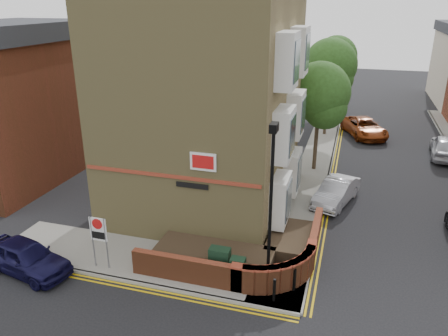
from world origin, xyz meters
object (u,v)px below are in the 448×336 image
utility_cabinet_large (220,262)px  zone_sign (99,233)px  lamppost (270,208)px  silver_car_near (336,192)px  navy_hatchback (26,257)px

utility_cabinet_large → zone_sign: size_ratio=0.55×
lamppost → utility_cabinet_large: lamppost is taller
zone_sign → silver_car_near: (8.60, 8.99, -0.99)m
lamppost → silver_car_near: size_ratio=1.60×
utility_cabinet_large → navy_hatchback: bearing=-166.4°
zone_sign → utility_cabinet_large: bearing=9.7°
utility_cabinet_large → silver_car_near: bearing=64.5°
zone_sign → silver_car_near: size_ratio=0.56×
lamppost → utility_cabinet_large: (-1.90, 0.10, -2.62)m
navy_hatchback → lamppost: bearing=-68.1°
lamppost → utility_cabinet_large: size_ratio=5.25×
lamppost → silver_car_near: (2.00, 8.29, -2.69)m
zone_sign → navy_hatchback: bearing=-160.1°
utility_cabinet_large → zone_sign: 4.86m
navy_hatchback → utility_cabinet_large: bearing=-64.8°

